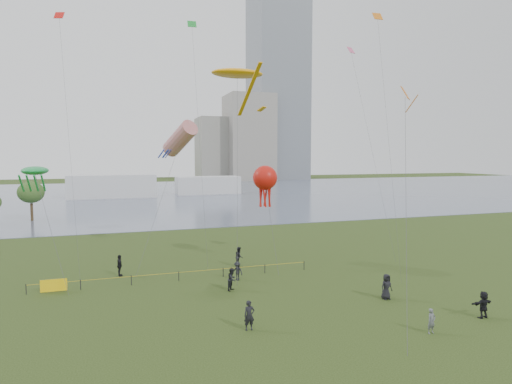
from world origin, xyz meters
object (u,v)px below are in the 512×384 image
object	(u,v)px
kite_stingray	(238,74)
kite_octopus	(265,178)
fence	(105,281)
kite_flyer	(431,321)

from	to	relation	value
kite_stingray	kite_octopus	bearing A→B (deg)	-78.13
kite_stingray	kite_octopus	world-z (taller)	kite_stingray
fence	kite_octopus	bearing A→B (deg)	11.30
kite_stingray	fence	bearing A→B (deg)	-164.03
kite_flyer	fence	bearing A→B (deg)	133.88
kite_octopus	fence	bearing A→B (deg)	-159.55
kite_flyer	kite_stingray	bearing A→B (deg)	97.88
kite_octopus	kite_stingray	bearing A→B (deg)	122.42
kite_stingray	kite_octopus	distance (m)	11.61
kite_stingray	kite_flyer	bearing A→B (deg)	-86.92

